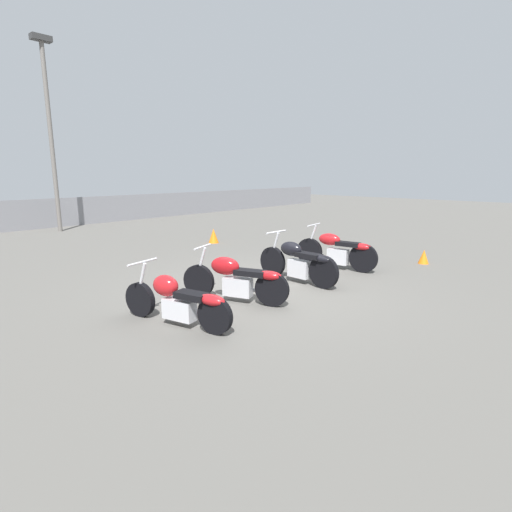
{
  "coord_description": "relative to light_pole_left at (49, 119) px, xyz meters",
  "views": [
    {
      "loc": [
        -5.79,
        -5.11,
        2.29
      ],
      "look_at": [
        0.0,
        0.1,
        0.65
      ],
      "focal_mm": 28.0,
      "sensor_mm": 36.0,
      "label": 1
    }
  ],
  "objects": [
    {
      "name": "motorcycle_slot_1",
      "position": [
        -1.59,
        -11.4,
        -3.82
      ],
      "size": [
        0.88,
        1.97,
        0.98
      ],
      "rotation": [
        0.0,
        0.0,
        0.34
      ],
      "color": "black",
      "rests_on": "ground_plane"
    },
    {
      "name": "traffic_cone_near",
      "position": [
        3.79,
        -12.81,
        -4.07
      ],
      "size": [
        0.26,
        0.26,
        0.35
      ],
      "color": "orange",
      "rests_on": "ground_plane"
    },
    {
      "name": "traffic_cone_far",
      "position": [
        2.27,
        -6.53,
        -4.01
      ],
      "size": [
        0.33,
        0.33,
        0.46
      ],
      "color": "orange",
      "rests_on": "ground_plane"
    },
    {
      "name": "motorcycle_slot_0",
      "position": [
        -2.99,
        -11.56,
        -3.85
      ],
      "size": [
        0.73,
        2.01,
        0.93
      ],
      "rotation": [
        0.0,
        0.0,
        0.21
      ],
      "color": "black",
      "rests_on": "ground_plane"
    },
    {
      "name": "motorcycle_slot_2",
      "position": [
        0.2,
        -11.48,
        -3.8
      ],
      "size": [
        0.61,
        2.04,
        1.03
      ],
      "rotation": [
        0.0,
        0.0,
        -0.04
      ],
      "color": "black",
      "rests_on": "ground_plane"
    },
    {
      "name": "ground_plane",
      "position": [
        -0.68,
        -11.17,
        -4.24
      ],
      "size": [
        60.0,
        60.0,
        0.0
      ],
      "primitive_type": "plane",
      "color": "#5B5954"
    },
    {
      "name": "motorcycle_slot_3",
      "position": [
        1.83,
        -11.44,
        -3.8
      ],
      "size": [
        0.61,
        2.06,
        1.04
      ],
      "rotation": [
        0.0,
        0.0,
        0.12
      ],
      "color": "black",
      "rests_on": "ground_plane"
    },
    {
      "name": "fence_back",
      "position": [
        -0.68,
        1.28,
        -3.63
      ],
      "size": [
        40.0,
        0.04,
        1.22
      ],
      "color": "gray",
      "rests_on": "ground_plane"
    },
    {
      "name": "light_pole_left",
      "position": [
        0.0,
        0.0,
        0.0
      ],
      "size": [
        0.7,
        0.35,
        7.14
      ],
      "color": "slate",
      "rests_on": "ground_plane"
    }
  ]
}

